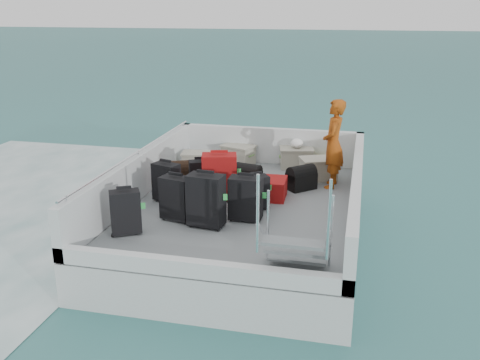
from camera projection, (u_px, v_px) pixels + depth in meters
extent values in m
plane|color=#1A5D5D|center=(243.00, 240.00, 8.63)|extent=(160.00, 160.00, 0.00)
cube|color=silver|center=(243.00, 223.00, 8.54)|extent=(3.60, 5.00, 0.60)
cube|color=slate|center=(243.00, 205.00, 8.44)|extent=(3.30, 4.70, 0.02)
cube|color=silver|center=(139.00, 176.00, 8.70)|extent=(0.14, 5.00, 0.70)
cube|color=silver|center=(356.00, 191.00, 7.96)|extent=(0.14, 5.00, 0.70)
cube|color=silver|center=(270.00, 145.00, 10.58)|extent=(3.60, 0.14, 0.70)
cube|color=silver|center=(196.00, 269.00, 6.16)|extent=(3.60, 0.14, 0.20)
cylinder|color=silver|center=(138.00, 152.00, 8.58)|extent=(0.04, 4.80, 0.04)
cube|color=black|center=(126.00, 213.00, 7.25)|extent=(0.46, 0.39, 0.62)
cube|color=black|center=(166.00, 183.00, 8.47)|extent=(0.47, 0.36, 0.63)
cube|color=black|center=(200.00, 176.00, 8.96)|extent=(0.42, 0.35, 0.53)
cube|color=black|center=(206.00, 201.00, 7.48)|extent=(0.53, 0.35, 0.76)
cube|color=black|center=(176.00, 199.00, 7.73)|extent=(0.49, 0.36, 0.65)
cube|color=maroon|center=(219.00, 177.00, 8.54)|extent=(0.61, 0.46, 0.75)
cube|color=black|center=(246.00, 199.00, 7.72)|extent=(0.47, 0.28, 0.65)
cube|color=black|center=(256.00, 193.00, 8.14)|extent=(0.43, 0.39, 0.53)
cube|color=maroon|center=(261.00, 188.00, 8.70)|extent=(0.84, 0.57, 0.32)
cube|color=#ADAB96|center=(197.00, 162.00, 10.17)|extent=(0.57, 0.43, 0.31)
cube|color=#ADAB96|center=(238.00, 155.00, 10.55)|extent=(0.68, 0.58, 0.35)
cube|color=#ADAB96|center=(296.00, 158.00, 10.30)|extent=(0.67, 0.52, 0.36)
cube|color=#ADAB96|center=(318.00, 170.00, 9.60)|extent=(0.71, 0.62, 0.36)
ellipsoid|color=yellow|center=(321.00, 164.00, 10.22)|extent=(0.28, 0.26, 0.22)
ellipsoid|color=white|center=(297.00, 145.00, 10.21)|extent=(0.24, 0.24, 0.18)
imported|color=orange|center=(333.00, 144.00, 9.04)|extent=(0.37, 0.57, 1.52)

